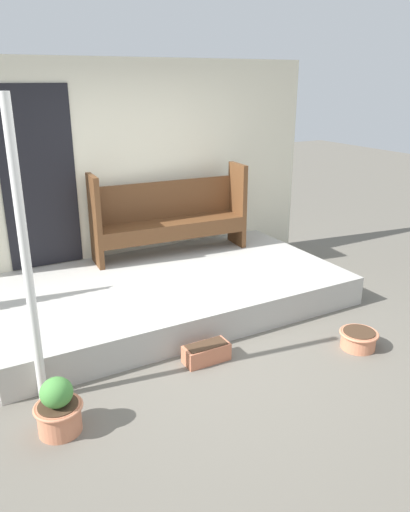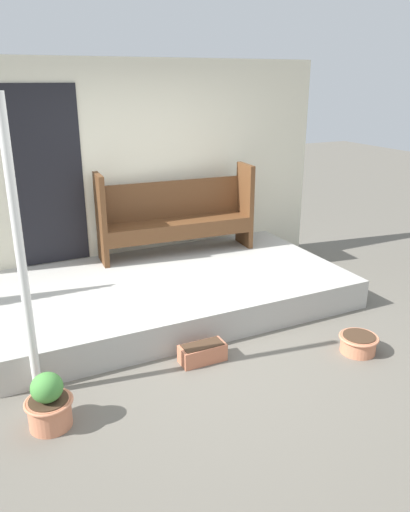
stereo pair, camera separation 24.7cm
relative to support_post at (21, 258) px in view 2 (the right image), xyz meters
The scene contains 8 objects.
ground_plane 1.86m from the support_post, ahead, with size 24.00×24.00×0.00m, color #666056.
porch_slab 2.17m from the support_post, 34.67° to the left, with size 3.78×2.07×0.32m.
house_wall 2.66m from the support_post, 54.44° to the left, with size 4.98×0.08×2.60m.
support_post is the anchor object (origin of this frame).
bench 2.72m from the support_post, 42.95° to the left, with size 1.92×0.53×1.05m.
flower_pot_left 1.06m from the support_post, 86.88° to the right, with size 0.35×0.35×0.43m.
flower_pot_middle 3.00m from the support_post, 12.68° to the right, with size 0.36×0.36×0.17m.
planter_box_rect 1.76m from the support_post, ahead, with size 0.41×0.19×0.17m.
Camera 2 is at (-1.74, -3.68, 2.38)m, focal length 35.00 mm.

